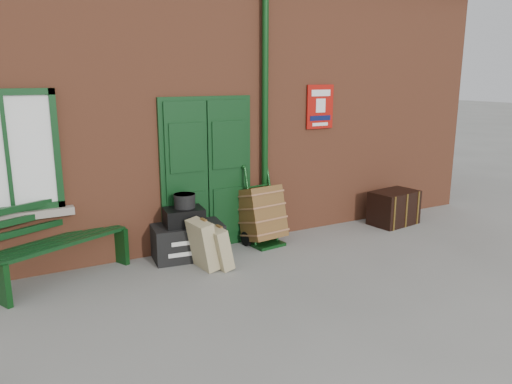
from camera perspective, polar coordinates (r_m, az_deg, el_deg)
ground at (r=6.58m, az=2.16°, el=-9.63°), size 80.00×80.00×0.00m
station_building at (r=9.24m, az=-9.06°, el=10.66°), size 10.30×4.30×4.36m
bench at (r=6.83m, az=-21.86°, el=-4.98°), size 1.77×1.19×1.06m
houdini_trunk at (r=7.20m, az=-7.77°, el=-5.58°), size 1.04×0.65×0.49m
strongbox at (r=7.08m, az=-8.25°, el=-2.82°), size 0.58×0.45×0.25m
hatbox at (r=7.06m, az=-8.16°, el=-1.00°), size 0.33×0.33×0.20m
suitcase_back at (r=6.76m, az=-6.09°, el=-5.97°), size 0.34×0.49×0.67m
suitcase_front at (r=6.76m, az=-4.33°, el=-6.36°), size 0.32×0.45×0.58m
porter_trolley at (r=7.66m, az=0.70°, el=-2.57°), size 0.65×0.69×1.20m
dark_trunk at (r=9.03m, az=15.47°, el=-1.73°), size 0.88×0.64×0.59m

